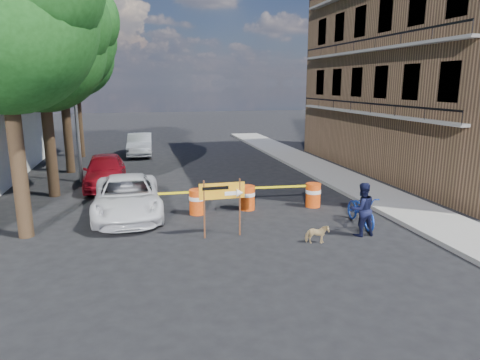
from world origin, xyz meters
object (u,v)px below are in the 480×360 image
barrel_mid_left (197,201)px  suv_white (127,197)px  detour_sign (228,195)px  dog (317,234)px  barrel_far_left (145,204)px  pedestrian (362,209)px  barrel_mid_right (247,197)px  sedan_silver (140,144)px  barrel_far_right (313,195)px  bicycle (362,196)px  sedan_red (105,171)px

barrel_mid_left → suv_white: 2.47m
detour_sign → dog: bearing=-27.4°
barrel_far_left → pedestrian: pedestrian is taller
barrel_mid_right → detour_sign: 3.04m
sedan_silver → barrel_far_right: bearing=-63.1°
bicycle → barrel_mid_left: bearing=157.9°
pedestrian → sedan_silver: bearing=-71.5°
barrel_far_right → sedan_red: (-7.84, 5.19, 0.28)m
bicycle → sedan_silver: (-6.83, 16.26, -0.27)m
detour_sign → sedan_red: size_ratio=0.41×
sedan_red → pedestrian: bearing=-47.5°
suv_white → sedan_silver: sedan_silver is taller
suv_white → sedan_red: sedan_red is taller
barrel_mid_right → sedan_red: size_ratio=0.20×
pedestrian → suv_white: 7.99m
pedestrian → sedan_red: size_ratio=0.38×
barrel_far_right → bicycle: size_ratio=0.46×
suv_white → barrel_mid_right: bearing=-5.0°
barrel_far_left → bicycle: (6.89, -2.58, 0.51)m
barrel_mid_left → sedan_silver: size_ratio=0.21×
barrel_far_left → dog: size_ratio=1.34×
barrel_far_left → sedan_silver: 13.68m
barrel_mid_right → sedan_red: bearing=136.9°
barrel_mid_right → detour_sign: detour_sign is taller
barrel_far_left → barrel_far_right: (6.24, -0.16, 0.00)m
barrel_mid_right → pedestrian: size_ratio=0.54×
barrel_far_right → dog: size_ratio=1.34×
barrel_mid_right → bicycle: 4.16m
detour_sign → suv_white: 4.25m
detour_sign → pedestrian: bearing=-12.8°
barrel_far_left → barrel_far_right: size_ratio=1.00×
barrel_far_right → pedestrian: pedestrian is taller
barrel_mid_left → bicycle: bicycle is taller
pedestrian → dog: 1.73m
pedestrian → sedan_red: 11.67m
bicycle → sedan_red: (-8.49, 7.61, -0.23)m
barrel_far_right → sedan_silver: (-6.18, 13.84, 0.24)m
barrel_far_left → bicycle: bicycle is taller
barrel_far_left → suv_white: size_ratio=0.18×
sedan_red → barrel_far_right: bearing=-34.3°
suv_white → sedan_red: bearing=101.5°
barrel_far_right → detour_sign: detour_sign is taller
sedan_red → sedan_silver: size_ratio=1.02×
bicycle → suv_white: bicycle is taller
pedestrian → sedan_silver: size_ratio=0.39×
barrel_far_right → pedestrian: bearing=-86.9°
barrel_far_left → detour_sign: 3.62m
detour_sign → bicycle: (4.48, -0.02, -0.33)m
detour_sign → sedan_silver: detour_sign is taller
barrel_mid_left → suv_white: suv_white is taller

